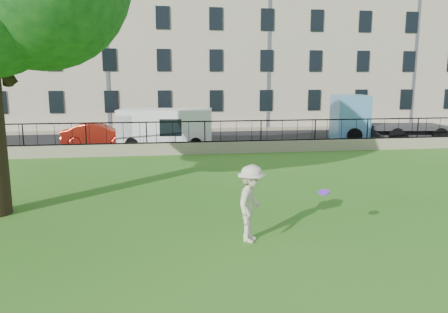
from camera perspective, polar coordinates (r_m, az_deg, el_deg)
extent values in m
plane|color=#28731B|center=(11.46, 3.68, -9.92)|extent=(120.00, 120.00, 0.00)
cube|color=gray|center=(22.92, -2.51, 1.12)|extent=(50.00, 0.40, 0.60)
cube|color=black|center=(22.87, -2.51, 1.94)|extent=(50.00, 0.05, 0.06)
cube|color=black|center=(22.74, -2.53, 4.61)|extent=(50.00, 0.05, 0.06)
cube|color=black|center=(27.59, -3.49, 2.06)|extent=(60.00, 9.00, 0.01)
cube|color=gray|center=(32.72, -4.26, 3.45)|extent=(60.00, 1.40, 0.12)
cube|color=#C3B39B|center=(38.26, -5.02, 14.09)|extent=(56.00, 10.00, 13.00)
imported|color=beige|center=(10.64, 3.59, -6.14)|extent=(1.19, 1.41, 1.90)
cylinder|color=#7828E7|center=(10.64, 12.91, -4.57)|extent=(0.34, 0.35, 0.12)
imported|color=#AB2115|center=(26.37, -16.13, 2.74)|extent=(4.04, 1.43, 1.33)
cube|color=white|center=(25.08, -7.64, 3.66)|extent=(5.43, 2.72, 2.18)
cube|color=#5799CD|center=(29.68, 20.55, 4.77)|extent=(7.06, 3.27, 2.85)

